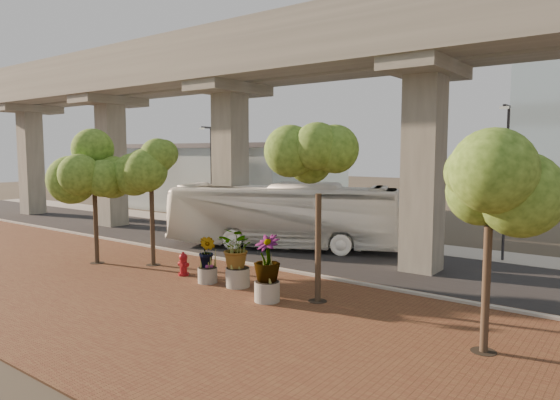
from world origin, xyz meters
The scene contains 18 objects.
ground centered at (0.00, 0.00, 0.00)m, with size 160.00×160.00×0.00m, color #39332A.
brick_plaza centered at (0.00, -8.00, 0.03)m, with size 70.00×13.00×0.06m, color brown.
asphalt_road centered at (0.00, 2.00, 0.02)m, with size 90.00×8.00×0.04m, color black.
curb_strip centered at (0.00, -2.00, 0.08)m, with size 70.00×0.25×0.16m, color #A19E96.
far_sidewalk centered at (0.00, 7.50, 0.03)m, with size 90.00×3.00×0.06m, color #A19E96.
transit_viaduct centered at (0.00, 2.00, 7.29)m, with size 72.00×5.60×12.40m.
station_pavilion centered at (-20.00, 16.00, 3.22)m, with size 23.00×13.00×6.30m.
transit_bus centered at (-2.50, 2.66, 1.88)m, with size 3.17×13.51×3.77m, color white.
fire_hydrant centered at (-2.13, -5.37, 0.57)m, with size 0.53×0.48×1.06m.
planter_front centered at (1.06, -5.31, 1.54)m, with size 2.22×2.22×2.44m.
planter_right centered at (3.27, -6.16, 1.56)m, with size 2.32×2.32×2.48m.
planter_left centered at (-0.38, -5.60, 1.28)m, with size 1.83×1.83×2.01m.
street_tree_far_west centered at (-7.47, -6.24, 4.85)m, with size 3.97×3.97×6.62m.
street_tree_near_west centered at (-4.88, -4.84, 4.75)m, with size 3.34×3.34×6.23m.
street_tree_near_east centered at (4.78, -5.04, 5.11)m, with size 3.62×3.62×6.72m.
street_tree_far_east centered at (10.99, -6.23, 4.57)m, with size 3.45×3.45×6.10m.
streetlamp_west centered at (-11.74, 6.08, 4.30)m, with size 0.36×1.07×7.35m.
streetlamp_east centered at (8.53, 6.51, 4.57)m, with size 0.39×1.13×7.83m.
Camera 1 is at (14.48, -20.30, 5.59)m, focal length 32.00 mm.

